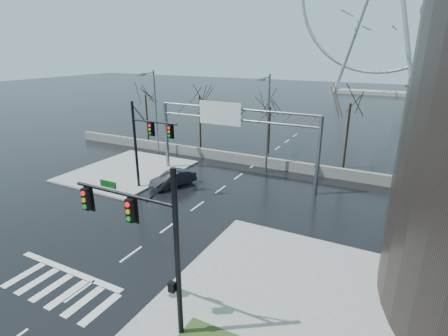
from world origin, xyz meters
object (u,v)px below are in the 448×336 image
Objects in this scene: signal_mast_near at (150,233)px; signal_mast_far at (145,139)px; sign_gantry at (231,128)px; car at (173,179)px.

signal_mast_far is at bearing 130.26° from signal_mast_near.
signal_mast_near is at bearing -49.74° from signal_mast_far.
signal_mast_near is 0.49× the size of sign_gantry.
signal_mast_far is 1.80× the size of car.
sign_gantry reaches higher than car.
car is (-9.49, 14.81, -4.14)m from signal_mast_near.
car is at bearing 50.07° from signal_mast_far.
signal_mast_near is 18.07m from car.
signal_mast_near is 1.00× the size of signal_mast_far.
signal_mast_near is 19.79m from sign_gantry.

